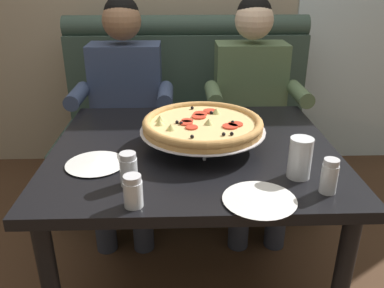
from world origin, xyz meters
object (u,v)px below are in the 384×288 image
object	(u,v)px
pizza	(202,125)
booth_bench	(188,136)
diner_left	(125,103)
diner_right	(252,102)
plate_near_left	(96,162)
dining_table	(194,167)
plate_near_right	(260,198)
shaker_parmesan	(133,193)
shaker_oregano	(129,172)
drinking_glass	(300,160)
shaker_pepper_flakes	(329,178)
patio_chair	(333,76)

from	to	relation	value
pizza	booth_bench	bearing A→B (deg)	92.09
diner_left	pizza	xyz separation A→B (m)	(0.39, -0.69, 0.13)
diner_right	plate_near_left	bearing A→B (deg)	-130.33
dining_table	diner_right	bearing A→B (deg)	62.67
plate_near_left	plate_near_right	world-z (taller)	same
shaker_parmesan	shaker_oregano	bearing A→B (deg)	101.88
plate_near_left	shaker_parmesan	bearing A→B (deg)	-59.03
shaker_oregano	drinking_glass	bearing A→B (deg)	3.61
diner_right	shaker_pepper_flakes	bearing A→B (deg)	-87.23
shaker_oregano	shaker_pepper_flakes	bearing A→B (deg)	-6.13
shaker_parmesan	shaker_oregano	xyz separation A→B (m)	(-0.03, 0.13, 0.01)
plate_near_left	diner_left	bearing A→B (deg)	89.95
shaker_parmesan	drinking_glass	bearing A→B (deg)	16.76
dining_table	diner_left	xyz separation A→B (m)	(-0.36, 0.69, 0.05)
diner_left	diner_right	xyz separation A→B (m)	(0.71, 0.00, 0.00)
dining_table	shaker_parmesan	bearing A→B (deg)	-114.40
booth_bench	diner_right	xyz separation A→B (m)	(0.36, -0.27, 0.31)
plate_near_left	shaker_oregano	bearing A→B (deg)	-47.01
diner_right	shaker_parmesan	size ratio (longest dim) A/B	12.67
pizza	shaker_parmesan	world-z (taller)	pizza
dining_table	pizza	distance (m)	0.19
diner_right	patio_chair	xyz separation A→B (m)	(0.96, 1.30, -0.19)
shaker_pepper_flakes	drinking_glass	bearing A→B (deg)	121.79
dining_table	booth_bench	bearing A→B (deg)	90.00
pizza	drinking_glass	distance (m)	0.41
diner_right	plate_near_right	size ratio (longest dim) A/B	5.64
booth_bench	shaker_parmesan	world-z (taller)	booth_bench
shaker_pepper_flakes	plate_near_right	size ratio (longest dim) A/B	0.50
pizza	plate_near_right	xyz separation A→B (m)	(0.15, -0.41, -0.08)
drinking_glass	patio_chair	world-z (taller)	drinking_glass
dining_table	shaker_parmesan	distance (m)	0.49
diner_right	plate_near_right	world-z (taller)	diner_right
pizza	dining_table	bearing A→B (deg)	-176.56
plate_near_left	plate_near_right	distance (m)	0.60
dining_table	drinking_glass	bearing A→B (deg)	-37.46
plate_near_right	patio_chair	distance (m)	2.66
booth_bench	patio_chair	size ratio (longest dim) A/B	1.84
pizza	plate_near_right	size ratio (longest dim) A/B	2.16
diner_left	drinking_glass	size ratio (longest dim) A/B	9.05
diner_left	shaker_oregano	distance (m)	1.00
booth_bench	pizza	size ratio (longest dim) A/B	3.25
booth_bench	drinking_glass	xyz separation A→B (m)	(0.34, -1.22, 0.42)
plate_near_right	patio_chair	size ratio (longest dim) A/B	0.26
booth_bench	diner_right	distance (m)	0.54
booth_bench	patio_chair	distance (m)	1.68
shaker_pepper_flakes	patio_chair	xyz separation A→B (m)	(0.91, 2.35, -0.27)
dining_table	shaker_pepper_flakes	bearing A→B (deg)	-41.95
plate_near_right	patio_chair	xyz separation A→B (m)	(1.14, 2.40, -0.24)
booth_bench	dining_table	world-z (taller)	booth_bench
shaker_parmesan	plate_near_right	world-z (taller)	shaker_parmesan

